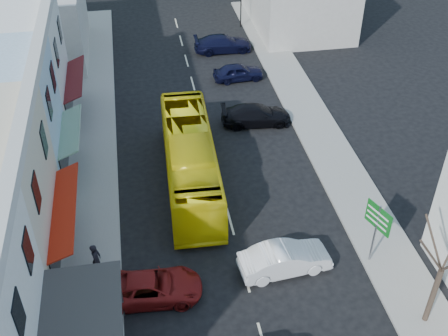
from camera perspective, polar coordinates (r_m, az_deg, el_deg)
The scene contains 14 objects.
ground at distance 28.27m, azimuth 2.15°, elevation -10.84°, with size 120.00×120.00×0.00m, color black.
sidewalk_left at distance 35.45m, azimuth -13.17°, elevation -0.17°, with size 3.00×52.00×0.15m, color gray.
sidewalk_right at distance 37.23m, azimuth 10.37°, elevation 2.25°, with size 3.00×52.00×0.15m, color gray.
distant_block_left at distance 49.48m, azimuth -18.77°, elevation 13.86°, with size 8.00×10.00×6.00m, color #B7B2A8.
bus at distance 32.80m, azimuth -3.45°, elevation 0.71°, with size 2.50×11.60×3.10m, color yellow.
car_white at distance 28.15m, azimuth 6.20°, elevation -9.26°, with size 1.80×4.40×1.40m, color white.
car_red at distance 27.05m, azimuth -7.38°, elevation -11.88°, with size 1.90×4.60×1.40m, color maroon.
car_black_near at distance 38.69m, azimuth 3.29°, elevation 5.42°, with size 1.84×4.50×1.40m, color black.
car_navy_mid at distance 44.19m, azimuth 1.45°, elevation 9.77°, with size 1.80×4.40×1.40m, color black.
car_navy_far at distance 48.78m, azimuth -0.10°, elevation 12.53°, with size 1.84×4.50×1.40m, color black.
pedestrian_left at distance 28.23m, azimuth -12.83°, elevation -9.17°, with size 0.60×0.40×1.70m, color black.
direction_sign at distance 28.55m, azimuth 15.06°, elevation -6.57°, with size 0.74×1.62×3.69m, color #0D5E19, non-canonical shape.
street_tree at distance 25.58m, azimuth 21.22°, elevation -9.65°, with size 2.80×2.80×6.75m, color #34271E, non-canonical shape.
traffic_signal at distance 52.97m, azimuth 1.74°, elevation 16.49°, with size 0.76×1.04×4.70m, color black, non-canonical shape.
Camera 1 is at (-4.30, -18.46, 20.97)m, focal length 45.00 mm.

